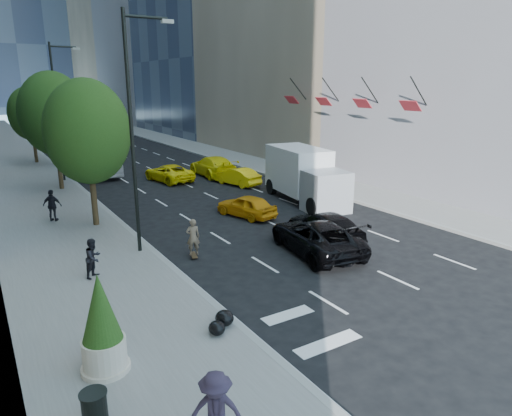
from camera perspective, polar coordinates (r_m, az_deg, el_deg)
ground at (r=20.56m, az=6.97°, el=-5.63°), size 160.00×160.00×0.00m
sidewalk_left at (r=45.53m, az=-27.63°, el=4.45°), size 6.00×120.00×0.15m
sidewalk_right at (r=50.56m, az=-5.65°, el=7.04°), size 4.00×120.00×0.15m
tower_right_far at (r=119.22m, az=-16.35°, el=23.32°), size 20.00×24.00×50.00m
lamp_near at (r=19.79m, az=-14.89°, el=10.48°), size 2.13×0.22×10.00m
lamp_far at (r=37.33m, az=-23.45°, el=11.81°), size 2.13×0.22×10.00m
tree_near at (r=24.47m, az=-20.32°, el=8.91°), size 4.20×4.20×7.46m
tree_mid at (r=34.26m, az=-24.00°, el=10.71°), size 4.50×4.50×7.99m
tree_far at (r=47.18m, az=-26.35°, el=10.53°), size 3.90×3.90×6.92m
traffic_signal at (r=55.23m, az=-26.41°, el=10.59°), size 2.48×0.53×5.20m
facade_flags at (r=33.76m, az=10.88°, el=13.16°), size 1.85×13.30×2.05m
skateboarder at (r=19.88m, az=-7.87°, el=-3.92°), size 0.67×0.53×1.62m
black_sedan_lincoln at (r=20.44m, az=7.49°, el=-3.56°), size 3.28×5.65×1.48m
black_sedan_mercedes at (r=22.01m, az=8.60°, el=-2.33°), size 2.54×5.02×1.40m
taxi_a at (r=25.72m, az=-1.20°, el=0.28°), size 2.44×3.99×1.27m
taxi_b at (r=33.84m, az=-2.34°, el=3.96°), size 2.17×4.09×1.28m
taxi_c at (r=35.80m, az=-10.86°, el=4.34°), size 2.90×4.96×1.30m
taxi_d at (r=37.27m, az=-5.40°, el=5.23°), size 2.52×5.69×1.62m
city_bus at (r=41.33m, az=-20.28°, el=6.34°), size 2.82×10.95×3.03m
box_truck at (r=29.00m, az=6.12°, el=4.09°), size 3.60×7.29×3.34m
pedestrian_a at (r=18.45m, az=-19.65°, el=-5.89°), size 0.94×0.93×1.54m
pedestrian_b at (r=26.65m, az=-24.10°, el=0.29°), size 1.07×0.91×1.72m
pedestrian_c at (r=9.86m, az=-5.02°, el=-24.20°), size 1.34×1.19×1.80m
trash_can at (r=11.22m, az=-19.52°, el=-22.74°), size 0.54×0.54×0.81m
planter_shrub at (r=12.47m, az=-18.71°, el=-13.75°), size 1.12×1.12×2.68m
garbage_bags at (r=14.18m, az=-4.34°, el=-14.02°), size 0.97×0.94×0.48m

